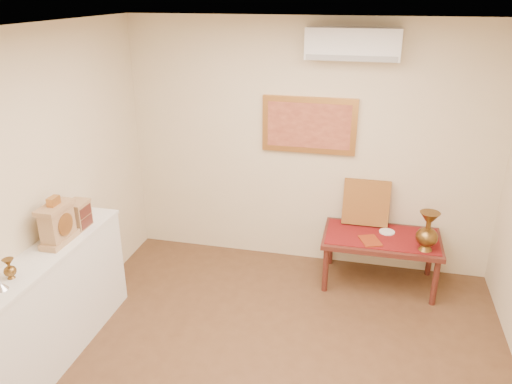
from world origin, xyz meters
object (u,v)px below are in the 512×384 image
(brass_urn_tall, at_px, (428,227))
(wooden_chest, at_px, (78,214))
(mantel_clock, at_px, (57,223))
(low_table, at_px, (381,242))
(display_ledge, at_px, (45,312))

(brass_urn_tall, distance_m, wooden_chest, 3.26)
(mantel_clock, relative_size, low_table, 0.34)
(brass_urn_tall, bearing_deg, display_ledge, -151.46)
(brass_urn_tall, distance_m, display_ledge, 3.53)
(display_ledge, relative_size, wooden_chest, 8.28)
(mantel_clock, bearing_deg, low_table, 30.80)
(brass_urn_tall, xyz_separation_m, display_ledge, (-3.09, -1.68, -0.31))
(brass_urn_tall, relative_size, display_ledge, 0.24)
(wooden_chest, xyz_separation_m, low_table, (2.65, 1.28, -0.62))
(brass_urn_tall, height_order, mantel_clock, mantel_clock)
(wooden_chest, height_order, low_table, wooden_chest)
(brass_urn_tall, distance_m, mantel_clock, 3.38)
(display_ledge, bearing_deg, wooden_chest, 87.33)
(wooden_chest, bearing_deg, display_ledge, -92.67)
(mantel_clock, xyz_separation_m, wooden_chest, (0.00, 0.30, -0.05))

